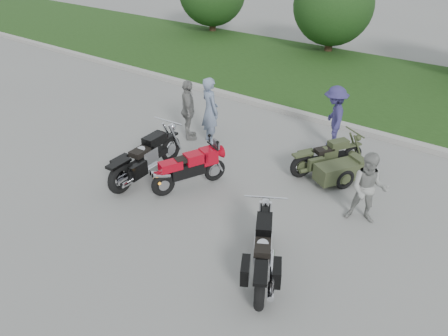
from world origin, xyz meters
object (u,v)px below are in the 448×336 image
Objects in this scene: sportbike_red at (188,168)px; person_back at (188,110)px; person_stripe at (210,111)px; cruiser_left at (144,160)px; cruiser_right at (263,254)px; cruiser_sidecar at (333,165)px; person_grey at (368,189)px; person_denim at (334,118)px.

sportbike_red is 2.73m from person_back.
cruiser_left is at bearing 114.35° from person_stripe.
person_stripe reaches higher than cruiser_right.
person_stripe is (-4.11, 3.63, 0.49)m from cruiser_right.
cruiser_right is (2.96, -1.38, -0.08)m from sportbike_red.
person_stripe reaches higher than cruiser_sidecar.
person_grey is at bearing -12.91° from cruiser_sidecar.
person_back reaches higher than cruiser_right.
person_grey is at bearing -142.39° from person_back.
cruiser_left is 1.46× the size of person_back.
person_grey is 5.61m from person_back.
person_denim is at bearing 108.00° from person_grey.
cruiser_sidecar is (-0.45, 3.83, -0.08)m from cruiser_right.
person_grey is (4.93, -0.97, -0.16)m from person_stripe.
person_grey reaches higher than cruiser_right.
cruiser_right is 2.80m from person_grey.
cruiser_left is at bearing -64.51° from person_denim.
person_back is (-4.29, -0.40, 0.49)m from cruiser_sidecar.
person_denim is 1.01× the size of person_back.
cruiser_left is at bearing 134.84° from cruiser_right.
person_stripe reaches higher than sportbike_red.
sportbike_red is at bearing -53.88° from person_denim.
person_denim is at bearing 72.62° from cruiser_right.
person_stripe reaches higher than cruiser_left.
sportbike_red is 0.87× the size of cruiser_right.
cruiser_right is 1.32× the size of person_grey.
person_stripe is at bearing -116.89° from person_back.
cruiser_left reaches higher than sportbike_red.
cruiser_right is 1.10× the size of person_stripe.
person_stripe is (0.02, 2.53, 0.45)m from cruiser_left.
cruiser_left is 2.44m from person_back.
person_back reaches higher than person_grey.
cruiser_left is at bearing 150.27° from person_back.
person_back reaches higher than sportbike_red.
person_denim is (1.72, 4.05, 0.35)m from sportbike_red.
cruiser_sidecar is (3.68, 2.73, -0.12)m from cruiser_left.
cruiser_right is at bearing 163.30° from person_stripe.
person_grey reaches higher than sportbike_red.
person_back is at bearing 100.37° from cruiser_left.
person_denim is (2.86, 1.79, -0.07)m from person_stripe.
cruiser_right is at bearing -19.25° from cruiser_left.
cruiser_left is 4.58m from cruiser_sidecar.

